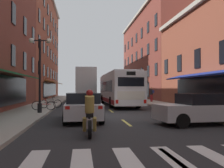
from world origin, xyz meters
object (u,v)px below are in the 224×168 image
Objects in this scene: street_lamp_twin at (40,71)px; transit_bus at (118,89)px; sedan_near at (83,107)px; sedan_far at (203,109)px; sedan_mid at (83,94)px; box_truck at (86,85)px; bicycle_near at (44,105)px; motorcycle_rider at (90,115)px; pedestrian_near at (152,94)px; bicycle_mid at (51,103)px.

transit_bus is at bearing 51.18° from street_lamp_twin.
sedan_far is (5.65, -2.08, -0.00)m from sedan_near.
sedan_mid is 0.91× the size of street_lamp_twin.
bicycle_near is at bearing -104.19° from box_truck.
transit_bus reaches higher than motorcycle_rider.
transit_bus is 10.18m from street_lamp_twin.
bicycle_near is 3.03m from street_lamp_twin.
transit_bus is at bearing 98.92° from sedan_far.
bicycle_near is (-3.22, -12.75, -1.60)m from box_truck.
sedan_mid is at bearing 101.69° from transit_bus.
sedan_near is at bearing -169.77° from pedestrian_near.
box_truck is 4.07× the size of bicycle_near.
transit_bus is 6.78× the size of bicycle_near.
sedan_mid is 20.40m from bicycle_mid.
street_lamp_twin is at bearing 112.17° from motorcycle_rider.
sedan_mid is (0.23, 27.32, -0.01)m from sedan_near.
transit_bus is at bearing -65.11° from box_truck.
transit_bus reaches higher than bicycle_near.
box_truck is at bearing 88.64° from sedan_near.
sedan_mid is at bearing 89.97° from motorcycle_rider.
motorcycle_rider reaches higher than sedan_far.
sedan_mid is at bearing 82.90° from street_lamp_twin.
bicycle_mid is (0.28, 1.91, 0.00)m from bicycle_near.
sedan_mid is 2.59× the size of bicycle_mid.
bicycle_near is (-3.02, 9.25, -0.21)m from motorcycle_rider.
box_truck is 22.04m from motorcycle_rider.
transit_bus is 6.50m from pedestrian_near.
sedan_near reaches higher than sedan_far.
transit_bus is 7.51m from box_truck.
motorcycle_rider is at bearing -90.03° from sedan_mid.
pedestrian_near is at bearing 67.70° from motorcycle_rider.
street_lamp_twin is (-2.98, 7.31, 2.12)m from motorcycle_rider.
bicycle_near is 1.00× the size of bicycle_mid.
box_truck is 1.44× the size of street_lamp_twin.
box_truck is at bearing 104.64° from sedan_far.
sedan_mid is 31.37m from motorcycle_rider.
street_lamp_twin is (-3.19, -14.68, 0.73)m from box_truck.
sedan_near is at bearing -61.69° from bicycle_near.
sedan_near is 27.32m from sedan_mid.
bicycle_near is at bearing 171.38° from pedestrian_near.
pedestrian_near is at bearing -16.69° from box_truck.
pedestrian_near is at bearing 43.45° from transit_bus.
sedan_near is (-3.58, -11.14, -0.95)m from transit_bus.
box_truck is at bearing 77.75° from street_lamp_twin.
sedan_mid is 22.33m from bicycle_near.
transit_bus is 6.73× the size of pedestrian_near.
pedestrian_near reaches higher than sedan_far.
box_truck is at bearing 114.89° from transit_bus.
street_lamp_twin reaches higher than bicycle_near.
transit_bus reaches higher than bicycle_mid.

